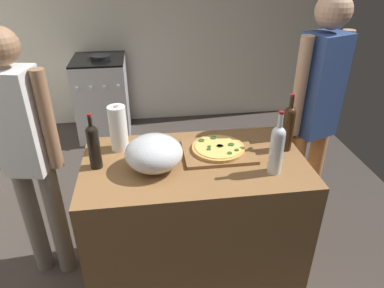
{
  "coord_description": "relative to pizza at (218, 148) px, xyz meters",
  "views": [
    {
      "loc": [
        -0.05,
        -1.04,
        1.92
      ],
      "look_at": [
        0.19,
        0.7,
        0.94
      ],
      "focal_mm": 32.84,
      "sensor_mm": 36.0,
      "label": 1
    }
  ],
  "objects": [
    {
      "name": "wine_bottle_amber",
      "position": [
        0.25,
        -0.23,
        0.12
      ],
      "size": [
        0.07,
        0.07,
        0.35
      ],
      "color": "silver",
      "rests_on": "counter"
    },
    {
      "name": "mixing_bowl",
      "position": [
        -0.37,
        -0.11,
        0.06
      ],
      "size": [
        0.3,
        0.3,
        0.18
      ],
      "color": "#B2B2B7",
      "rests_on": "counter"
    },
    {
      "name": "person_in_red",
      "position": [
        0.68,
        0.24,
        0.08
      ],
      "size": [
        0.38,
        0.27,
        1.72
      ],
      "color": "#D88C4C",
      "rests_on": "ground_plane"
    },
    {
      "name": "counter",
      "position": [
        -0.15,
        -0.07,
        -0.48
      ],
      "size": [
        1.24,
        0.7,
        0.89
      ],
      "primitive_type": "cube",
      "color": "olive",
      "rests_on": "ground_plane"
    },
    {
      "name": "kitchen_wall_rear",
      "position": [
        -0.33,
        2.51,
        0.38
      ],
      "size": [
        4.2,
        0.1,
        2.6
      ],
      "primitive_type": "cube",
      "color": "silver",
      "rests_on": "ground_plane"
    },
    {
      "name": "pizza",
      "position": [
        0.0,
        0.0,
        0.0
      ],
      "size": [
        0.3,
        0.3,
        0.03
      ],
      "color": "tan",
      "rests_on": "cutting_board"
    },
    {
      "name": "wine_bottle_green",
      "position": [
        -0.68,
        -0.06,
        0.11
      ],
      "size": [
        0.07,
        0.07,
        0.31
      ],
      "color": "black",
      "rests_on": "counter"
    },
    {
      "name": "stove",
      "position": [
        -0.88,
        2.11,
        -0.47
      ],
      "size": [
        0.55,
        0.62,
        0.94
      ],
      "color": "#B7B7BC",
      "rests_on": "ground_plane"
    },
    {
      "name": "ground_plane",
      "position": [
        -0.33,
        0.89,
        -0.93
      ],
      "size": [
        4.2,
        3.72,
        0.02
      ],
      "primitive_type": "cube",
      "color": "#3F3833"
    },
    {
      "name": "paper_towel_roll",
      "position": [
        -0.56,
        0.12,
        0.1
      ],
      "size": [
        0.1,
        0.1,
        0.27
      ],
      "color": "white",
      "rests_on": "counter"
    },
    {
      "name": "person_in_stripes",
      "position": [
        -1.08,
        0.12,
        0.0
      ],
      "size": [
        0.39,
        0.24,
        1.61
      ],
      "color": "slate",
      "rests_on": "ground_plane"
    },
    {
      "name": "cutting_board",
      "position": [
        -0.0,
        -0.0,
        -0.02
      ],
      "size": [
        0.4,
        0.32,
        0.02
      ],
      "primitive_type": "cube",
      "color": "olive",
      "rests_on": "counter"
    },
    {
      "name": "wine_bottle_dark",
      "position": [
        0.4,
        -0.01,
        0.12
      ],
      "size": [
        0.07,
        0.07,
        0.34
      ],
      "color": "#331E0F",
      "rests_on": "counter"
    }
  ]
}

